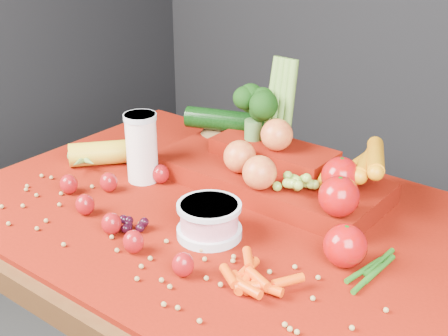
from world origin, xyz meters
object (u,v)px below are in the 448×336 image
Objects in this scene: produce_mound at (279,165)px; milk_glass at (142,145)px; yogurt_bowl at (209,219)px; table at (218,254)px.

milk_glass is at bearing -151.29° from produce_mound.
yogurt_bowl is 0.25m from produce_mound.
milk_glass is at bearing 160.39° from yogurt_bowl.
milk_glass is 0.31m from produce_mound.
table is at bearing -106.44° from produce_mound.
yogurt_bowl is 0.21× the size of produce_mound.
produce_mound is (0.05, 0.15, 0.17)m from table.
table is 7.00× the size of milk_glass.
table is 0.29m from milk_glass.
yogurt_bowl is at bearing -19.61° from milk_glass.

